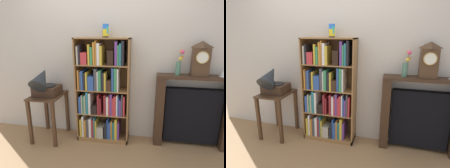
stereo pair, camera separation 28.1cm
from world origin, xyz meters
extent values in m
cube|color=#997047|center=(0.00, 0.00, -0.01)|extent=(7.86, 6.40, 0.02)
cube|color=beige|center=(0.23, 0.34, 1.30)|extent=(4.86, 0.08, 2.60)
cube|color=olive|center=(-0.38, 0.15, 0.79)|extent=(0.02, 0.30, 1.58)
cube|color=olive|center=(0.38, 0.15, 0.79)|extent=(0.02, 0.30, 1.58)
cube|color=brown|center=(0.00, 0.30, 0.79)|extent=(0.79, 0.01, 1.58)
cube|color=olive|center=(0.00, 0.15, 1.57)|extent=(0.79, 0.30, 0.02)
cube|color=olive|center=(0.00, 0.15, 0.03)|extent=(0.79, 0.30, 0.06)
cube|color=gold|center=(-0.34, 0.14, 0.20)|extent=(0.03, 0.26, 0.29)
cube|color=white|center=(-0.30, 0.14, 0.23)|extent=(0.03, 0.25, 0.34)
cube|color=orange|center=(-0.27, 0.12, 0.20)|extent=(0.03, 0.21, 0.27)
cube|color=#424247|center=(-0.23, 0.13, 0.21)|extent=(0.04, 0.23, 0.30)
cube|color=white|center=(-0.19, 0.14, 0.21)|extent=(0.04, 0.26, 0.31)
cube|color=maroon|center=(-0.15, 0.13, 0.20)|extent=(0.03, 0.24, 0.29)
cube|color=teal|center=(-0.12, 0.14, 0.22)|extent=(0.02, 0.25, 0.33)
cube|color=gold|center=(-0.10, 0.12, 0.20)|extent=(0.02, 0.22, 0.28)
cube|color=#B2A893|center=(-0.03, 0.13, 0.15)|extent=(0.10, 0.22, 0.18)
cube|color=black|center=(0.05, 0.11, 0.19)|extent=(0.04, 0.20, 0.26)
cube|color=#2D519E|center=(0.09, 0.12, 0.22)|extent=(0.02, 0.22, 0.31)
cube|color=#2D519E|center=(0.11, 0.13, 0.19)|extent=(0.03, 0.24, 0.27)
cube|color=orange|center=(0.15, 0.12, 0.21)|extent=(0.02, 0.21, 0.29)
cube|color=teal|center=(0.18, 0.13, 0.20)|extent=(0.02, 0.24, 0.28)
cube|color=gold|center=(0.21, 0.13, 0.23)|extent=(0.04, 0.24, 0.33)
cube|color=#663884|center=(0.25, 0.14, 0.20)|extent=(0.03, 0.25, 0.27)
cube|color=olive|center=(0.00, 0.15, 0.44)|extent=(0.75, 0.28, 0.02)
cube|color=#2D519E|center=(-0.33, 0.14, 0.58)|extent=(0.04, 0.26, 0.26)
cube|color=#B2A893|center=(-0.30, 0.13, 0.60)|extent=(0.02, 0.24, 0.29)
cube|color=#388E56|center=(-0.28, 0.12, 0.59)|extent=(0.02, 0.21, 0.27)
cube|color=#B2A893|center=(-0.25, 0.12, 0.60)|extent=(0.02, 0.22, 0.29)
cube|color=teal|center=(-0.22, 0.14, 0.62)|extent=(0.03, 0.26, 0.34)
cube|color=white|center=(-0.18, 0.13, 0.61)|extent=(0.03, 0.23, 0.33)
cube|color=black|center=(-0.12, 0.13, 0.52)|extent=(0.09, 0.23, 0.14)
cube|color=maroon|center=(-0.05, 0.13, 0.60)|extent=(0.03, 0.23, 0.30)
cube|color=maroon|center=(-0.02, 0.14, 0.58)|extent=(0.02, 0.24, 0.25)
cube|color=maroon|center=(0.05, 0.11, 0.61)|extent=(0.03, 0.20, 0.31)
cube|color=white|center=(0.09, 0.13, 0.59)|extent=(0.03, 0.24, 0.29)
cube|color=#C63338|center=(0.11, 0.12, 0.59)|extent=(0.02, 0.21, 0.28)
cube|color=#663884|center=(0.14, 0.14, 0.62)|extent=(0.03, 0.25, 0.33)
cube|color=#C63338|center=(0.17, 0.13, 0.59)|extent=(0.02, 0.23, 0.27)
cube|color=#C63338|center=(0.20, 0.12, 0.60)|extent=(0.04, 0.22, 0.30)
cube|color=white|center=(0.23, 0.14, 0.61)|extent=(0.02, 0.24, 0.31)
cube|color=#2D519E|center=(0.25, 0.11, 0.59)|extent=(0.02, 0.20, 0.28)
cube|color=#663884|center=(0.28, 0.12, 0.58)|extent=(0.02, 0.21, 0.25)
cube|color=#424247|center=(0.30, 0.13, 0.62)|extent=(0.02, 0.24, 0.33)
cube|color=#C63338|center=(0.33, 0.12, 0.60)|extent=(0.02, 0.22, 0.30)
cube|color=olive|center=(0.00, 0.15, 0.82)|extent=(0.75, 0.28, 0.02)
cube|color=orange|center=(-0.34, 0.12, 0.97)|extent=(0.02, 0.21, 0.29)
cube|color=#424247|center=(-0.31, 0.12, 0.96)|extent=(0.02, 0.22, 0.27)
cube|color=#2D519E|center=(-0.29, 0.14, 0.97)|extent=(0.03, 0.26, 0.28)
cube|color=black|center=(-0.25, 0.13, 0.95)|extent=(0.03, 0.24, 0.25)
cube|color=gold|center=(-0.22, 0.14, 0.96)|extent=(0.02, 0.25, 0.26)
cube|color=#2D519E|center=(-0.16, 0.11, 0.93)|extent=(0.09, 0.20, 0.21)
cube|color=#424247|center=(-0.08, 0.14, 0.99)|extent=(0.04, 0.25, 0.32)
cube|color=white|center=(-0.05, 0.12, 0.97)|extent=(0.02, 0.21, 0.28)
cube|color=#388E56|center=(-0.02, 0.13, 0.97)|extent=(0.04, 0.23, 0.30)
cube|color=black|center=(0.02, 0.14, 0.96)|extent=(0.04, 0.24, 0.27)
cube|color=gold|center=(0.06, 0.12, 0.96)|extent=(0.03, 0.21, 0.27)
cube|color=#382316|center=(0.11, 0.10, 0.91)|extent=(0.07, 0.17, 0.16)
cube|color=#2D519E|center=(0.16, 0.12, 1.00)|extent=(0.03, 0.20, 0.34)
cube|color=#388E56|center=(0.20, 0.14, 0.99)|extent=(0.04, 0.24, 0.34)
cube|color=white|center=(0.24, 0.13, 0.99)|extent=(0.02, 0.23, 0.33)
cube|color=olive|center=(0.00, 0.15, 1.19)|extent=(0.75, 0.28, 0.02)
cube|color=#B2A893|center=(-0.34, 0.14, 1.33)|extent=(0.03, 0.25, 0.26)
cube|color=black|center=(-0.31, 0.11, 1.34)|extent=(0.02, 0.20, 0.28)
cube|color=#C63338|center=(-0.25, 0.11, 1.29)|extent=(0.09, 0.20, 0.17)
cube|color=gold|center=(-0.17, 0.12, 1.34)|extent=(0.03, 0.20, 0.28)
cube|color=#388E56|center=(-0.14, 0.14, 1.33)|extent=(0.03, 0.24, 0.25)
cube|color=orange|center=(-0.10, 0.12, 1.36)|extent=(0.03, 0.20, 0.31)
cube|color=orange|center=(-0.07, 0.14, 1.37)|extent=(0.02, 0.25, 0.34)
cube|color=white|center=(-0.04, 0.12, 1.35)|extent=(0.04, 0.21, 0.30)
cube|color=gold|center=(0.00, 0.13, 1.33)|extent=(0.03, 0.22, 0.27)
cube|color=black|center=(0.13, 0.10, 1.30)|extent=(0.08, 0.18, 0.21)
cube|color=#663884|center=(0.21, 0.13, 1.36)|extent=(0.04, 0.24, 0.33)
cube|color=#388E56|center=(0.24, 0.13, 1.34)|extent=(0.02, 0.23, 0.28)
cube|color=teal|center=(0.27, 0.12, 1.35)|extent=(0.03, 0.21, 0.30)
cube|color=black|center=(0.30, 0.14, 1.37)|extent=(0.03, 0.24, 0.34)
cylinder|color=black|center=(0.04, 0.17, 1.62)|extent=(0.08, 0.08, 0.10)
cylinder|color=yellow|center=(0.04, 0.17, 1.64)|extent=(0.08, 0.08, 0.10)
cylinder|color=yellow|center=(0.04, 0.17, 1.66)|extent=(0.08, 0.08, 0.10)
cylinder|color=#28B2B7|center=(0.04, 0.17, 1.68)|extent=(0.08, 0.08, 0.10)
cylinder|color=blue|center=(0.04, 0.17, 1.69)|extent=(0.08, 0.08, 0.10)
cylinder|color=blue|center=(0.04, 0.17, 1.71)|extent=(0.08, 0.08, 0.10)
cube|color=#472D1C|center=(-0.84, 0.03, 0.71)|extent=(0.45, 0.55, 0.02)
cube|color=#472D1C|center=(-1.03, -0.21, 0.35)|extent=(0.04, 0.04, 0.70)
cube|color=#472D1C|center=(-0.65, -0.21, 0.35)|extent=(0.04, 0.04, 0.70)
cube|color=#472D1C|center=(-1.03, 0.27, 0.35)|extent=(0.04, 0.04, 0.70)
cube|color=#472D1C|center=(-0.65, 0.27, 0.35)|extent=(0.04, 0.04, 0.70)
cube|color=#382316|center=(-0.84, 0.03, 0.79)|extent=(0.36, 0.31, 0.14)
cylinder|color=black|center=(-0.84, 0.03, 0.87)|extent=(0.26, 0.26, 0.01)
cylinder|color=#1E2328|center=(-0.84, -0.02, 0.89)|extent=(0.03, 0.03, 0.06)
cone|color=#1E2328|center=(-0.84, -0.10, 1.02)|extent=(0.26, 0.41, 0.40)
cube|color=#382316|center=(1.31, 0.18, 1.05)|extent=(1.05, 0.24, 0.04)
cube|color=#382316|center=(0.84, 0.18, 0.52)|extent=(0.12, 0.22, 1.03)
cube|color=black|center=(1.31, 0.22, 0.47)|extent=(0.77, 0.12, 0.83)
cube|color=#472D1C|center=(1.33, 0.18, 1.26)|extent=(0.21, 0.14, 0.38)
pyramid|color=#472D1C|center=(1.33, 0.18, 1.50)|extent=(0.21, 0.14, 0.09)
cylinder|color=silver|center=(1.33, 0.11, 1.33)|extent=(0.15, 0.01, 0.15)
torus|color=#B79347|center=(1.33, 0.11, 1.33)|extent=(0.16, 0.01, 0.16)
cylinder|color=#4C7A60|center=(1.05, 0.18, 1.16)|extent=(0.07, 0.07, 0.18)
cylinder|color=#4C753D|center=(1.07, 0.18, 1.24)|extent=(0.04, 0.02, 0.30)
sphere|color=#EA4275|center=(1.09, 0.17, 1.39)|extent=(0.05, 0.05, 0.05)
cylinder|color=#4C753D|center=(1.08, 0.20, 1.20)|extent=(0.05, 0.03, 0.23)
sphere|color=orange|center=(1.10, 0.22, 1.32)|extent=(0.04, 0.04, 0.04)
cylinder|color=#4C753D|center=(1.07, 0.20, 1.24)|extent=(0.04, 0.04, 0.31)
sphere|color=orange|center=(1.08, 0.22, 1.40)|extent=(0.05, 0.05, 0.05)
cylinder|color=#4C753D|center=(1.06, 0.19, 1.19)|extent=(0.04, 0.02, 0.21)
sphere|color=yellow|center=(1.08, 0.19, 1.30)|extent=(0.05, 0.05, 0.05)
cylinder|color=white|center=(1.64, 0.18, 1.08)|extent=(0.11, 0.11, 0.01)
cylinder|color=white|center=(1.64, 0.18, 1.11)|extent=(0.07, 0.07, 0.06)
camera|label=1|loc=(0.62, -2.52, 1.66)|focal=30.57mm
camera|label=2|loc=(0.89, -2.45, 1.66)|focal=30.57mm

